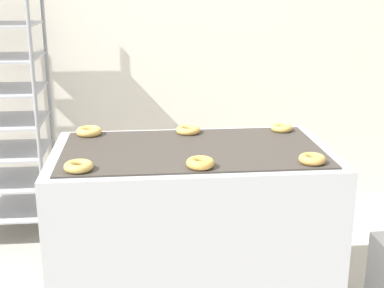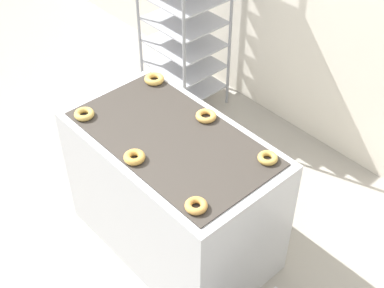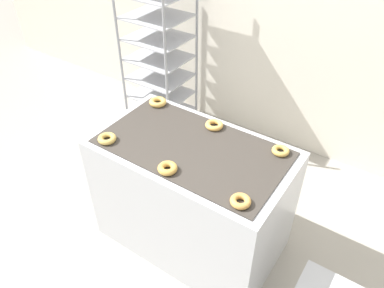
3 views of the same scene
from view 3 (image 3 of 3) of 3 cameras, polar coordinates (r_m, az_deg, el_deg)
name	(u,v)px [view 3 (image 3 of 3)]	position (r m, az deg, el deg)	size (l,w,h in m)	color
fryer_machine	(192,196)	(2.59, 0.00, -7.97)	(1.25, 0.72, 0.87)	#B7BABF
baking_rack_cart	(159,48)	(3.61, -5.13, 14.33)	(0.56, 0.50, 1.68)	gray
donut_near_left	(107,139)	(2.39, -12.82, 0.81)	(0.12, 0.12, 0.03)	tan
donut_near_center	(168,168)	(2.12, -3.75, -3.70)	(0.11, 0.11, 0.04)	gold
donut_near_right	(240,201)	(1.96, 7.40, -8.63)	(0.11, 0.11, 0.03)	#CA9246
donut_far_left	(158,102)	(2.70, -5.24, 6.40)	(0.12, 0.12, 0.04)	#D9AA52
donut_far_center	(214,125)	(2.46, 3.41, 2.91)	(0.12, 0.12, 0.03)	#DBA450
donut_far_right	(281,151)	(2.30, 13.34, -1.00)	(0.11, 0.11, 0.03)	gold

